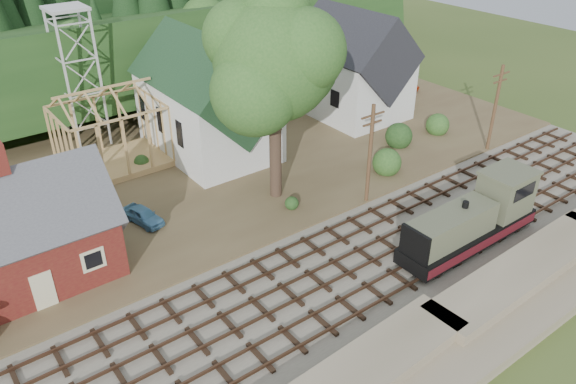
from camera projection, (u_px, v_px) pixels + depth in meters
ground at (343, 271)px, 35.54m from camera, size 140.00×140.00×0.00m
embankment at (450, 351)px, 29.66m from camera, size 64.00×5.00×1.60m
railroad_bed at (343, 270)px, 35.50m from camera, size 64.00×11.00×0.16m
village_flat at (202, 165)px, 47.92m from camera, size 64.00×26.00×0.30m
hillside at (99, 90)px, 64.60m from camera, size 70.00×28.96×12.74m
ridge at (56, 58)px, 75.66m from camera, size 80.00×20.00×12.00m
depot at (20, 237)px, 33.21m from camera, size 10.80×7.41×9.00m
church at (209, 99)px, 47.61m from camera, size 8.40×15.17×13.00m
farmhouse at (353, 69)px, 55.63m from camera, size 8.40×10.80×10.60m
timber_frame at (111, 134)px, 46.00m from camera, size 8.20×6.20×6.99m
lattice_tower at (71, 36)px, 46.77m from camera, size 3.20×3.20×12.12m
big_tree at (276, 69)px, 38.54m from camera, size 10.90×8.40×14.70m
telegraph_pole_near at (370, 153)px, 40.66m from camera, size 2.20×0.28×8.00m
telegraph_pole_far at (495, 107)px, 48.48m from camera, size 2.20×0.28×8.00m
locomotive at (475, 220)px, 37.07m from camera, size 11.14×2.79×4.48m
car_blue at (143, 215)px, 39.63m from camera, size 2.15×3.67×1.17m
car_red at (399, 87)px, 62.77m from camera, size 5.08×3.20×1.31m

